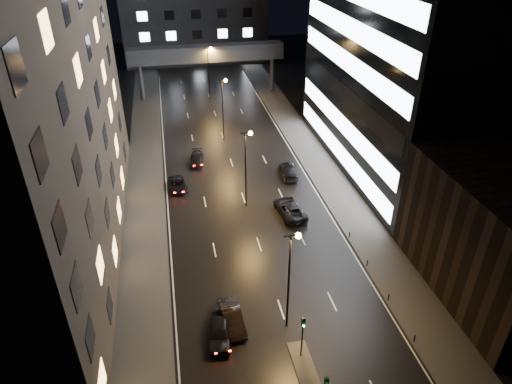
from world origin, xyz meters
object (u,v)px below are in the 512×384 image
car_toward_b (289,170)px  car_away_d (197,159)px  car_toward_a (290,209)px  car_away_b (232,318)px  car_away_c (178,185)px  car_away_a (220,332)px

car_toward_b → car_away_d: bearing=-19.3°
car_away_d → car_toward_a: (9.95, -15.75, 0.14)m
car_away_d → car_toward_a: 18.63m
car_away_b → car_toward_a: 18.68m
car_away_d → car_toward_b: size_ratio=0.85×
car_away_b → car_away_d: bearing=85.6°
car_away_c → car_away_d: car_away_d is taller
car_away_d → car_toward_b: (12.33, -6.31, 0.12)m
car_away_c → car_away_a: bearing=-92.2°
car_toward_a → car_away_c: bearing=-40.4°
car_away_b → car_toward_a: size_ratio=0.82×
car_away_d → car_away_c: bearing=-106.6°
car_away_a → car_toward_b: 29.92m
car_away_a → car_away_d: bearing=95.6°
car_away_d → car_toward_a: size_ratio=0.79×
car_away_c → car_toward_b: size_ratio=0.83×
car_away_a → car_away_d: size_ratio=0.98×
car_away_b → car_away_d: 31.75m
car_away_c → car_toward_a: size_ratio=0.78×
car_away_b → car_toward_b: size_ratio=0.88×
car_away_c → car_toward_a: (13.05, -8.78, 0.18)m
car_away_a → car_away_b: 1.86m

